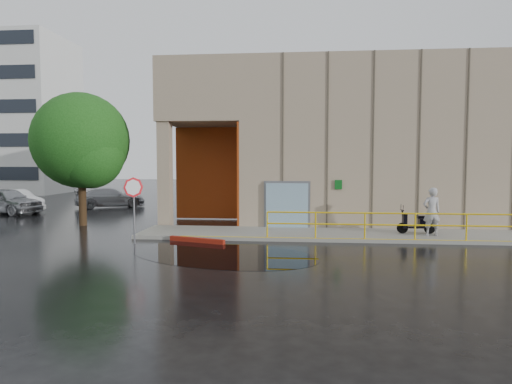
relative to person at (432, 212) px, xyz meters
The scene contains 14 objects.
ground 7.42m from the person, 145.85° to the right, with size 120.00×120.00×0.00m, color black.
sidewalk 2.35m from the person, 169.51° to the left, with size 20.00×3.00×0.15m, color gray.
building 7.59m from the person, 98.03° to the left, with size 20.00×10.17×8.00m.
guardrail 2.11m from the person, 152.00° to the right, with size 9.56×0.06×1.03m.
distant_building 42.08m from the person, 145.00° to the left, with size 12.00×8.08×15.00m.
person is the anchor object (origin of this frame).
scooter 0.72m from the person, 133.43° to the left, with size 1.56×0.54×1.20m.
stop_sign 11.79m from the person, 169.53° to the right, with size 0.59×0.55×2.55m.
red_curb 9.46m from the person, behind, with size 2.40×0.18×0.18m, color maroon.
puddle 8.82m from the person, 154.93° to the right, with size 6.80×4.19×0.01m, color black.
car_a 23.71m from the person, 163.47° to the left, with size 1.84×4.56×1.56m, color #A0A2A7.
car_b 24.17m from the person, 161.12° to the left, with size 1.45×4.15×1.37m, color silver.
car_c 21.11m from the person, 149.01° to the left, with size 1.86×4.57×1.33m, color #97989E.
tree_near 16.15m from the person, behind, with size 4.61×4.61×6.45m.
Camera 1 is at (0.77, -14.71, 3.19)m, focal length 32.00 mm.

